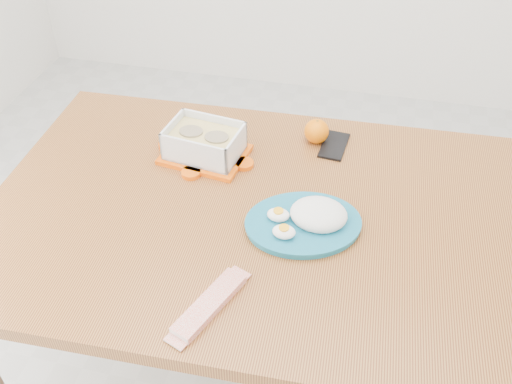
% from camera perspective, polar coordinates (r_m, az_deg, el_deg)
% --- Properties ---
extents(ground, '(3.50, 3.50, 0.00)m').
position_cam_1_polar(ground, '(2.12, 1.19, -13.77)').
color(ground, '#B7B7B2').
rests_on(ground, ground).
extents(dining_table, '(1.40, 0.95, 0.75)m').
position_cam_1_polar(dining_table, '(1.49, 0.00, -4.19)').
color(dining_table, '#A0672D').
rests_on(dining_table, ground).
extents(food_container, '(0.25, 0.20, 0.10)m').
position_cam_1_polar(food_container, '(1.59, -5.19, 4.92)').
color(food_container, '#F45A07').
rests_on(food_container, dining_table).
extents(orange_fruit, '(0.07, 0.07, 0.07)m').
position_cam_1_polar(orange_fruit, '(1.66, 6.08, 6.06)').
color(orange_fruit, orange).
rests_on(orange_fruit, dining_table).
extents(rice_plate, '(0.36, 0.36, 0.08)m').
position_cam_1_polar(rice_plate, '(1.38, 5.25, -2.68)').
color(rice_plate, '#186A87').
rests_on(rice_plate, dining_table).
extents(candy_bar, '(0.12, 0.20, 0.02)m').
position_cam_1_polar(candy_bar, '(1.23, -4.68, -11.12)').
color(candy_bar, red).
rests_on(candy_bar, dining_table).
extents(smartphone, '(0.08, 0.14, 0.01)m').
position_cam_1_polar(smartphone, '(1.66, 7.81, 4.64)').
color(smartphone, black).
rests_on(smartphone, dining_table).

